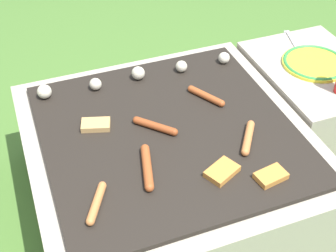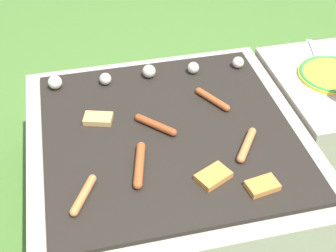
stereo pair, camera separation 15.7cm
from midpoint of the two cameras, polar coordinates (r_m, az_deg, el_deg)
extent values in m
plane|color=#47702D|center=(1.86, -2.45, -9.41)|extent=(14.00, 14.00, 0.00)
cube|color=#A89E8C|center=(1.72, -2.62, -5.59)|extent=(0.95, 0.95, 0.36)
cube|color=black|center=(1.59, -2.83, -0.91)|extent=(0.84, 0.84, 0.02)
cube|color=#A89E8C|center=(2.07, 14.66, 2.51)|extent=(0.43, 0.57, 0.38)
cylinder|color=#93421E|center=(1.59, -4.43, -0.12)|extent=(0.12, 0.12, 0.03)
sphere|color=#93421E|center=(1.56, -2.12, -0.86)|extent=(0.03, 0.03, 0.03)
sphere|color=#93421E|center=(1.62, -6.65, 0.60)|extent=(0.03, 0.03, 0.03)
cylinder|color=#A34C23|center=(1.72, 2.04, 3.58)|extent=(0.09, 0.13, 0.02)
sphere|color=#A34C23|center=(1.75, 0.24, 4.47)|extent=(0.02, 0.02, 0.02)
sphere|color=#A34C23|center=(1.68, 3.91, 2.65)|extent=(0.02, 0.02, 0.02)
cylinder|color=#C6753D|center=(1.38, -12.01, -9.32)|extent=(0.09, 0.13, 0.03)
sphere|color=#C6753D|center=(1.42, -11.21, -7.30)|extent=(0.03, 0.03, 0.03)
sphere|color=#C6753D|center=(1.34, -12.87, -11.45)|extent=(0.03, 0.03, 0.03)
cylinder|color=#A34C23|center=(1.45, -5.69, -5.15)|extent=(0.07, 0.17, 0.03)
sphere|color=#A34C23|center=(1.51, -5.82, -2.89)|extent=(0.03, 0.03, 0.03)
sphere|color=#A34C23|center=(1.39, -5.55, -7.59)|extent=(0.03, 0.03, 0.03)
cylinder|color=#C6753D|center=(1.55, 6.90, -1.55)|extent=(0.10, 0.13, 0.03)
sphere|color=#C6753D|center=(1.50, 6.45, -3.31)|extent=(0.03, 0.03, 0.03)
sphere|color=#C6753D|center=(1.60, 7.31, 0.10)|extent=(0.03, 0.03, 0.03)
cube|color=#D18438|center=(1.44, 3.49, -5.69)|extent=(0.12, 0.11, 0.02)
cube|color=tan|center=(1.63, -11.56, 0.04)|extent=(0.11, 0.09, 0.02)
cube|color=#D18438|center=(1.44, 9.39, -6.17)|extent=(0.10, 0.07, 0.02)
sphere|color=beige|center=(1.79, -17.30, 3.93)|extent=(0.05, 0.05, 0.05)
sphere|color=beige|center=(1.79, -11.34, 4.94)|extent=(0.05, 0.05, 0.05)
sphere|color=beige|center=(1.82, -6.16, 6.34)|extent=(0.05, 0.05, 0.05)
sphere|color=beige|center=(1.85, -0.79, 7.19)|extent=(0.05, 0.05, 0.05)
sphere|color=beige|center=(1.91, 4.50, 8.20)|extent=(0.05, 0.05, 0.05)
cylinder|color=yellow|center=(1.97, 15.30, 7.29)|extent=(0.26, 0.26, 0.01)
torus|color=#338C3F|center=(1.97, 15.32, 7.40)|extent=(0.26, 0.26, 0.01)
cylinder|color=silver|center=(2.10, 12.85, 9.89)|extent=(0.05, 0.17, 0.01)
cube|color=silver|center=(2.17, 12.23, 11.09)|extent=(0.03, 0.01, 0.01)
camera|label=1|loc=(0.08, -92.87, -2.48)|focal=50.00mm
camera|label=2|loc=(0.08, 87.13, 2.48)|focal=50.00mm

